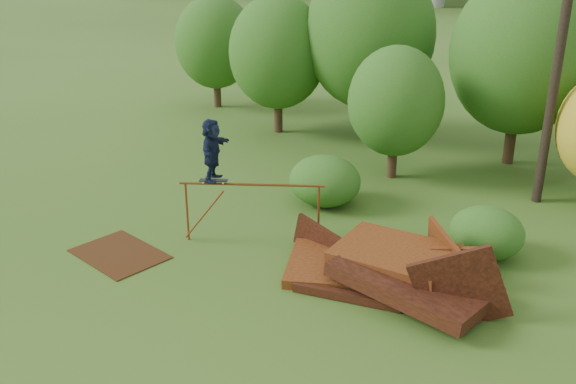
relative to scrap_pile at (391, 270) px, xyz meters
The scene contains 14 objects.
ground 2.80m from the scrap_pile, 143.00° to the right, with size 240.00×240.00×0.00m, color #2D5116.
scrap_pile is the anchor object (origin of this frame).
grind_rail 4.14m from the scrap_pile, behind, with size 3.34×1.85×1.65m.
skateboard 5.09m from the scrap_pile, behind, with size 0.73×0.52×0.08m.
skater 5.36m from the scrap_pile, behind, with size 1.51×0.48×1.62m, color #121B34.
flat_plate 6.89m from the scrap_pile, 161.20° to the right, with size 2.32×1.66×0.03m, color #3A200C.
tree_0 13.09m from the scrap_pile, 134.54° to the left, with size 3.90×3.90×5.50m.
tree_1 12.39m from the scrap_pile, 118.41° to the left, with size 4.97×4.97×6.91m.
tree_2 7.60m from the scrap_pile, 113.30° to the left, with size 3.11×3.11×4.39m.
tree_3 10.79m from the scrap_pile, 89.60° to the left, with size 4.79×4.79×6.64m.
tree_6 17.73m from the scrap_pile, 140.93° to the left, with size 3.66×3.66×5.12m.
shrub_left 5.02m from the scrap_pile, 136.74° to the left, with size 2.19×2.02×1.51m, color #164312.
shrub_right 3.01m from the scrap_pile, 61.69° to the left, with size 1.86×1.70×1.32m, color #164312.
utility_pole 8.85m from the scrap_pile, 76.19° to the left, with size 1.40×0.28×10.64m.
Camera 1 is at (7.09, -10.64, 7.64)m, focal length 40.00 mm.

